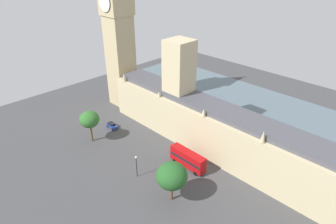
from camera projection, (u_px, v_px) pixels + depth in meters
name	position (u px, v px, depth m)	size (l,w,h in m)	color
ground_plane	(207.00, 152.00, 82.41)	(144.37, 144.37, 0.00)	#424244
river_thames	(264.00, 113.00, 102.31)	(40.31, 129.93, 0.25)	slate
parliament_building	(209.00, 124.00, 80.87)	(10.77, 74.37, 29.38)	#CCBA8E
clock_tower	(118.00, 25.00, 96.80)	(8.88, 8.88, 55.76)	tan
car_blue_under_trees	(112.00, 125.00, 93.55)	(1.95, 4.23, 1.74)	navy
double_decker_bus_trailing	(188.00, 159.00, 75.39)	(2.67, 10.51, 4.75)	#B20C0F
pedestrian_leading	(182.00, 153.00, 80.51)	(0.57, 0.65, 1.64)	#336B60
plane_tree_kerbside	(172.00, 176.00, 63.12)	(7.09, 7.09, 9.93)	brown
plane_tree_far_end	(89.00, 120.00, 83.93)	(5.76, 5.76, 9.87)	brown
street_lamp_by_river_gate	(136.00, 162.00, 71.24)	(0.56, 0.56, 6.21)	black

